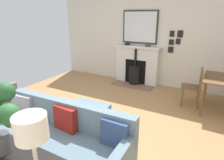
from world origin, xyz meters
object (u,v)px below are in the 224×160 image
Objects in this scene: table_lamp_far_end at (31,130)px; dining_chair_near_fireplace at (196,84)px; fireplace at (136,67)px; dining_table at (223,83)px; mantel_bowl_near at (127,44)px; sofa at (56,140)px; mantel_bowl_far at (148,46)px; ottoman at (86,114)px.

dining_chair_near_fireplace is (-3.52, 0.79, -0.65)m from table_lamp_far_end.
fireplace is 2.33m from dining_table.
mantel_bowl_near reaches higher than dining_table.
dining_chair_near_fireplace is at bearing 152.34° from sofa.
mantel_bowl_near reaches higher than dining_chair_near_fireplace.
dining_table is at bearing 66.06° from mantel_bowl_far.
ottoman is (-0.91, -0.17, -0.10)m from sofa.
ottoman is (2.64, 0.43, -0.89)m from mantel_bowl_near.
table_lamp_far_end is at bearing 11.79° from fireplace.
dining_chair_near_fireplace is at bearing 138.67° from ottoman.
fireplace is 4.45m from table_lamp_far_end.
mantel_bowl_near is at bearing -170.83° from ottoman.
mantel_bowl_near is 0.16× the size of dining_table.
sofa is at bearing -35.23° from dining_table.
mantel_bowl_near is at bearing -96.89° from fireplace.
mantel_bowl_near is 2.82m from ottoman.
fireplace is at bearing -110.20° from dining_table.
dining_chair_near_fireplace is at bearing 59.36° from mantel_bowl_far.
fireplace is 1.42× the size of dining_table.
sofa is 0.93m from ottoman.
dining_chair_near_fireplace is (0.79, 1.69, 0.01)m from fireplace.
fireplace is 2.75× the size of table_lamp_far_end.
dining_chair_near_fireplace is at bearing -91.04° from dining_table.
table_lamp_far_end reaches higher than mantel_bowl_far.
mantel_bowl_near reaches higher than fireplace.
table_lamp_far_end is at bearing 15.78° from mantel_bowl_near.
dining_table is (0.84, 2.51, -0.51)m from mantel_bowl_near.
dining_table is (0.84, 1.90, -0.50)m from mantel_bowl_far.
mantel_bowl_far is 0.19× the size of ottoman.
ottoman is at bearing -4.05° from mantel_bowl_far.
mantel_bowl_far reaches higher than dining_chair_near_fireplace.
ottoman is at bearing -49.12° from dining_table.
mantel_bowl_near is at bearing -108.54° from dining_table.
mantel_bowl_near is 0.17× the size of dining_chair_near_fireplace.
fireplace is 0.69m from mantel_bowl_far.
table_lamp_far_end is at bearing 8.06° from mantel_bowl_far.
fireplace is at bearing -168.21° from table_lamp_far_end.
mantel_bowl_near is 4.52m from table_lamp_far_end.
table_lamp_far_end is 3.77m from dining_table.
table_lamp_far_end is 0.52× the size of dining_table.
fireplace is 0.63× the size of sofa.
mantel_bowl_far is at bearing -171.94° from table_lamp_far_end.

